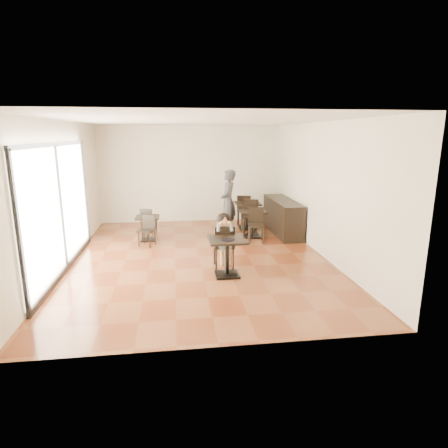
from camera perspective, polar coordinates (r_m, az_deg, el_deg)
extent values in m
cube|color=brown|center=(9.14, -3.79, -5.03)|extent=(6.00, 8.00, 0.01)
cube|color=white|center=(8.68, -4.13, 15.45)|extent=(6.00, 8.00, 0.01)
cube|color=white|center=(12.73, -5.14, 7.57)|extent=(6.00, 0.01, 3.20)
cube|color=white|center=(4.86, -0.86, -1.96)|extent=(6.00, 0.01, 3.20)
cube|color=white|center=(9.09, -23.23, 4.18)|extent=(0.01, 8.00, 3.20)
cube|color=white|center=(9.44, 14.60, 5.15)|extent=(0.01, 8.00, 3.20)
cube|color=white|center=(8.64, -23.78, 2.35)|extent=(0.04, 4.50, 2.60)
cylinder|color=black|center=(7.61, 0.60, -2.38)|extent=(0.27, 0.27, 0.02)
imported|color=#3C3D41|center=(11.32, 0.65, 3.52)|extent=(0.60, 0.77, 1.88)
cube|color=black|center=(11.38, 8.90, 1.14)|extent=(0.60, 2.40, 1.00)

